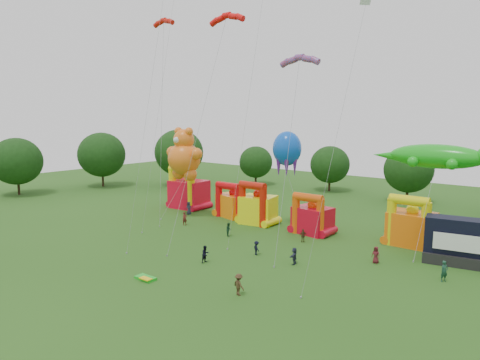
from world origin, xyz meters
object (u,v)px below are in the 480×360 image
Objects in this scene: bouncy_castle_0 at (188,192)px; teddy_bear_kite at (182,163)px; spectator_4 at (303,236)px; octopus_kite at (291,177)px; stage_trailer at (464,243)px; spectator_0 at (189,208)px; bouncy_castle_2 at (257,207)px; gecko_kite at (434,166)px.

bouncy_castle_0 is 0.53× the size of teddy_bear_kite.
octopus_kite is at bearing -81.23° from spectator_4.
stage_trailer is 3.91× the size of spectator_0.
bouncy_castle_2 is 0.80× the size of stage_trailer.
bouncy_castle_2 is 0.45× the size of gecko_kite.
teddy_bear_kite is 7.23m from spectator_0.
bouncy_castle_0 is 25.16m from spectator_4.
bouncy_castle_0 is 4.39× the size of spectator_4.
spectator_0 is at bearing -177.83° from stage_trailer.
teddy_bear_kite reaches higher than stage_trailer.
stage_trailer is (41.02, -1.82, -0.37)m from bouncy_castle_0.
octopus_kite is 9.00m from spectator_4.
stage_trailer is 16.85m from spectator_4.
spectator_0 is at bearing -170.90° from gecko_kite.
gecko_kite is at bearing 3.26° from bouncy_castle_0.
octopus_kite reaches higher than stage_trailer.
octopus_kite is at bearing 15.69° from teddy_bear_kite.
stage_trailer is 37.56m from teddy_bear_kite.
spectator_4 is at bearing -168.67° from stage_trailer.
spectator_4 is (20.54, -0.18, -7.18)m from teddy_bear_kite.
spectator_0 is at bearing -170.30° from bouncy_castle_2.
octopus_kite reaches higher than gecko_kite.
bouncy_castle_2 is 23.20m from gecko_kite.
teddy_bear_kite is 6.89× the size of spectator_0.
teddy_bear_kite reaches higher than spectator_0.
bouncy_castle_2 is at bearing -4.89° from bouncy_castle_0.
teddy_bear_kite reaches higher than octopus_kite.
teddy_bear_kite reaches higher than bouncy_castle_0.
gecko_kite is at bearing 8.78° from bouncy_castle_2.
stage_trailer reaches higher than spectator_0.
gecko_kite is 1.03× the size of octopus_kite.
octopus_kite is (-16.87, -2.57, -2.37)m from gecko_kite.
gecko_kite is at bearing -5.51° from spectator_0.
gecko_kite reaches higher than bouncy_castle_2.
bouncy_castle_0 is at bearing 129.17° from teddy_bear_kite.
teddy_bear_kite is 21.76m from spectator_4.
spectator_0 is at bearing -170.44° from octopus_kite.
spectator_0 is (3.50, -3.24, -1.69)m from bouncy_castle_0.
bouncy_castle_0 reaches higher than bouncy_castle_2.
stage_trailer is 0.57× the size of gecko_kite.
gecko_kite is (32.78, 7.03, 1.36)m from teddy_bear_kite.
stage_trailer reaches higher than spectator_4.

